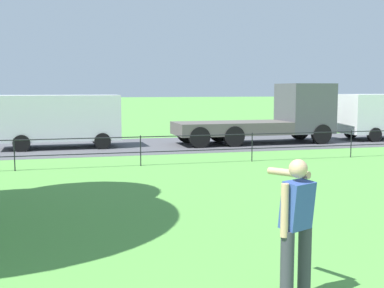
{
  "coord_description": "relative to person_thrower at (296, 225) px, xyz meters",
  "views": [
    {
      "loc": [
        -2.63,
        -1.05,
        2.5
      ],
      "look_at": [
        0.26,
        9.56,
        1.29
      ],
      "focal_mm": 46.82,
      "sensor_mm": 36.0,
      "label": 1
    }
  ],
  "objects": [
    {
      "name": "street_strip",
      "position": [
        -0.06,
        16.58,
        -0.91
      ],
      "size": [
        80.0,
        6.45,
        0.01
      ],
      "primitive_type": "cube",
      "color": "#4C4C51",
      "rests_on": "ground"
    },
    {
      "name": "park_fence",
      "position": [
        -0.06,
        10.81,
        -0.25
      ],
      "size": [
        38.91,
        0.04,
        1.0
      ],
      "color": "black",
      "rests_on": "ground"
    },
    {
      "name": "person_thrower",
      "position": [
        0.0,
        0.0,
        0.0
      ],
      "size": [
        0.48,
        0.87,
        1.69
      ],
      "color": "#383842",
      "rests_on": "ground"
    },
    {
      "name": "panel_van_right",
      "position": [
        -2.54,
        16.68,
        0.35
      ],
      "size": [
        5.03,
        2.15,
        2.24
      ],
      "color": "silver",
      "rests_on": "ground"
    },
    {
      "name": "flatbed_truck_far_left",
      "position": [
        7.18,
        16.19,
        0.3
      ],
      "size": [
        7.3,
        2.42,
        2.75
      ],
      "color": "#4C4C51",
      "rests_on": "ground"
    }
  ]
}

